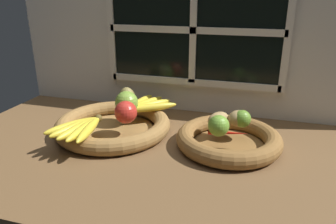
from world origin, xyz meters
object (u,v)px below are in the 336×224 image
(pear_brown, at_px, (127,99))
(potato_back, at_px, (239,118))
(fruit_bowl_left, at_px, (113,125))
(fruit_bowl_right, at_px, (229,140))
(apple_red_right, at_px, (126,112))
(lime_near, at_px, (219,126))
(banana_bunch_front, at_px, (80,128))
(banana_bunch_back, at_px, (146,105))
(potato_oblong, at_px, (218,119))
(chili_pepper, at_px, (228,133))
(apple_green_back, at_px, (127,103))
(lime_far, at_px, (242,119))

(pear_brown, distance_m, potato_back, 0.38)
(fruit_bowl_left, bearing_deg, fruit_bowl_right, -0.00)
(apple_red_right, bearing_deg, lime_near, -2.65)
(apple_red_right, height_order, banana_bunch_front, apple_red_right)
(fruit_bowl_left, relative_size, banana_bunch_front, 2.00)
(banana_bunch_back, xyz_separation_m, potato_back, (0.32, -0.07, 0.01))
(banana_bunch_front, height_order, potato_oblong, potato_oblong)
(pear_brown, bearing_deg, chili_pepper, -16.67)
(apple_green_back, bearing_deg, pear_brown, 110.32)
(pear_brown, height_order, lime_far, pear_brown)
(potato_back, bearing_deg, chili_pepper, -105.47)
(banana_bunch_front, relative_size, potato_back, 2.86)
(banana_bunch_back, height_order, potato_back, potato_back)
(fruit_bowl_right, distance_m, lime_near, 0.08)
(apple_green_back, distance_m, lime_far, 0.38)
(potato_oblong, xyz_separation_m, lime_far, (0.07, 0.01, 0.01))
(banana_bunch_back, bearing_deg, apple_red_right, -96.19)
(apple_red_right, relative_size, lime_far, 1.32)
(potato_back, height_order, lime_near, lime_near)
(potato_back, height_order, chili_pepper, potato_back)
(apple_green_back, height_order, chili_pepper, apple_green_back)
(fruit_bowl_left, distance_m, apple_green_back, 0.09)
(banana_bunch_back, bearing_deg, lime_near, -29.07)
(banana_bunch_front, xyz_separation_m, banana_bunch_back, (0.12, 0.24, 0.00))
(potato_back, bearing_deg, lime_far, -27.26)
(potato_back, relative_size, potato_oblong, 0.80)
(apple_green_back, height_order, pear_brown, pear_brown)
(apple_red_right, height_order, lime_near, apple_red_right)
(banana_bunch_back, height_order, lime_near, lime_near)
(lime_near, xyz_separation_m, lime_far, (0.06, 0.08, -0.00))
(pear_brown, xyz_separation_m, lime_far, (0.39, -0.03, -0.01))
(fruit_bowl_left, height_order, apple_green_back, apple_green_back)
(potato_oblong, xyz_separation_m, lime_near, (0.01, -0.07, 0.01))
(banana_bunch_back, distance_m, potato_back, 0.33)
(banana_bunch_front, height_order, chili_pepper, banana_bunch_front)
(pear_brown, relative_size, chili_pepper, 0.73)
(banana_bunch_back, height_order, potato_oblong, potato_oblong)
(fruit_bowl_left, distance_m, banana_bunch_front, 0.14)
(fruit_bowl_left, height_order, pear_brown, pear_brown)
(fruit_bowl_right, distance_m, apple_red_right, 0.33)
(fruit_bowl_right, relative_size, banana_bunch_front, 1.66)
(apple_green_back, bearing_deg, banana_bunch_front, -111.52)
(fruit_bowl_left, xyz_separation_m, chili_pepper, (0.38, -0.03, 0.04))
(fruit_bowl_left, distance_m, lime_far, 0.42)
(apple_green_back, distance_m, apple_red_right, 0.08)
(apple_red_right, distance_m, banana_bunch_back, 0.14)
(pear_brown, bearing_deg, potato_back, -4.27)
(potato_oblong, bearing_deg, banana_bunch_back, 162.74)
(potato_back, bearing_deg, potato_oblong, -164.05)
(fruit_bowl_right, bearing_deg, potato_back, 65.56)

